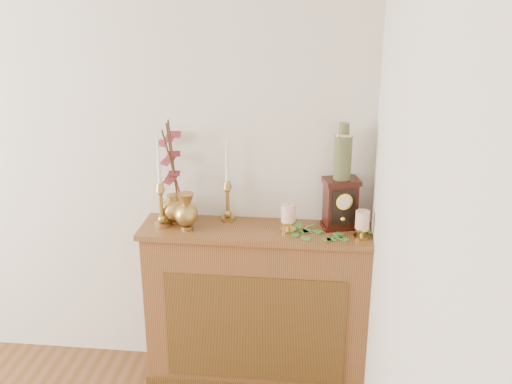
# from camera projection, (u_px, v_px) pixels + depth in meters

# --- Properties ---
(console_shelf) EXTENTS (1.24, 0.34, 0.93)m
(console_shelf) POSITION_uv_depth(u_px,v_px,m) (257.00, 310.00, 3.32)
(console_shelf) COLOR brown
(console_shelf) RESTS_ON ground
(candlestick_left) EXTENTS (0.08, 0.08, 0.50)m
(candlestick_left) POSITION_uv_depth(u_px,v_px,m) (161.00, 197.00, 3.12)
(candlestick_left) COLOR tan
(candlestick_left) RESTS_ON console_shelf
(candlestick_center) EXTENTS (0.08, 0.08, 0.46)m
(candlestick_center) POSITION_uv_depth(u_px,v_px,m) (228.00, 194.00, 3.20)
(candlestick_center) COLOR tan
(candlestick_center) RESTS_ON console_shelf
(bud_vase) EXTENTS (0.12, 0.12, 0.20)m
(bud_vase) POSITION_uv_depth(u_px,v_px,m) (186.00, 212.00, 3.10)
(bud_vase) COLOR tan
(bud_vase) RESTS_ON console_shelf
(ginger_jar) EXTENTS (0.23, 0.25, 0.58)m
(ginger_jar) POSITION_uv_depth(u_px,v_px,m) (172.00, 174.00, 3.19)
(ginger_jar) COLOR tan
(ginger_jar) RESTS_ON console_shelf
(pillar_candle_left) EXTENTS (0.08, 0.08, 0.16)m
(pillar_candle_left) POSITION_uv_depth(u_px,v_px,m) (288.00, 217.00, 3.09)
(pillar_candle_left) COLOR gold
(pillar_candle_left) RESTS_ON console_shelf
(pillar_candle_right) EXTENTS (0.08, 0.08, 0.16)m
(pillar_candle_right) POSITION_uv_depth(u_px,v_px,m) (362.00, 223.00, 3.01)
(pillar_candle_right) COLOR gold
(pillar_candle_right) RESTS_ON console_shelf
(ivy_garland) EXTENTS (0.45, 0.19, 0.08)m
(ivy_garland) POSITION_uv_depth(u_px,v_px,m) (327.00, 232.00, 3.07)
(ivy_garland) COLOR #39752C
(ivy_garland) RESTS_ON console_shelf
(mantel_clock) EXTENTS (0.21, 0.17, 0.27)m
(mantel_clock) POSITION_uv_depth(u_px,v_px,m) (340.00, 204.00, 3.12)
(mantel_clock) COLOR black
(mantel_clock) RESTS_ON console_shelf
(ceramic_vase) EXTENTS (0.09, 0.09, 0.29)m
(ceramic_vase) POSITION_uv_depth(u_px,v_px,m) (343.00, 154.00, 3.03)
(ceramic_vase) COLOR #1C382D
(ceramic_vase) RESTS_ON mantel_clock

